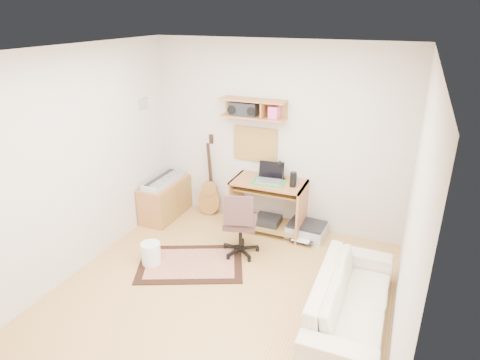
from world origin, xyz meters
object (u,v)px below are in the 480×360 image
at_px(sofa, 352,293).
at_px(cabinet, 165,199).
at_px(task_chair, 240,222).
at_px(printer, 306,231).
at_px(desk, 268,206).

bearing_deg(sofa, cabinet, 66.10).
relative_size(task_chair, printer, 1.76).
distance_m(printer, sofa, 1.74).
bearing_deg(sofa, desk, 42.87).
relative_size(desk, sofa, 0.57).
bearing_deg(printer, task_chair, -128.90).
distance_m(task_chair, printer, 1.08).
xyz_separation_m(desk, printer, (0.56, 0.02, -0.29)).
bearing_deg(desk, printer, 2.22).
distance_m(task_chair, sofa, 1.68).
xyz_separation_m(desk, task_chair, (-0.12, -0.73, 0.07)).
height_order(task_chair, sofa, task_chair).
bearing_deg(printer, desk, -174.35).
height_order(desk, sofa, desk).
bearing_deg(task_chair, cabinet, 144.06).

